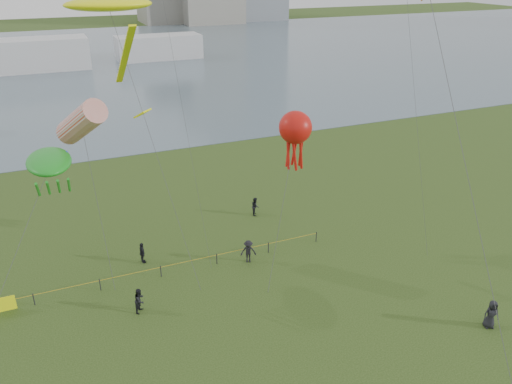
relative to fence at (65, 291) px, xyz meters
name	(u,v)px	position (x,y,z in m)	size (l,w,h in m)	color
lake	(93,62)	(10.72, 84.26, -0.53)	(400.00, 120.00, 0.08)	slate
pavilion_left	(29,55)	(-1.28, 79.26, 2.45)	(22.00, 8.00, 6.00)	silver
pavilion_right	(159,47)	(24.72, 82.26, 1.95)	(18.00, 7.00, 5.00)	silver
fence	(65,291)	(0.00, 0.00, 0.00)	(24.07, 0.07, 1.05)	black
spectator_a	(140,300)	(4.13, -3.16, 0.26)	(0.79, 0.61, 1.62)	black
spectator_b	(248,251)	(12.29, -0.59, 0.31)	(1.11, 0.64, 1.73)	black
spectator_c	(142,253)	(5.33, 2.23, 0.24)	(0.93, 0.39, 1.58)	black
spectator_d	(491,314)	(22.72, -12.53, 0.35)	(0.89, 0.58, 1.81)	black
spectator_g	(255,206)	(15.57, 5.99, 0.23)	(0.76, 0.59, 1.56)	black
kite_stingray	(109,6)	(5.18, 3.39, 16.61)	(5.57, 10.08, 17.65)	#3F3F42
kite_windsock	(81,123)	(2.64, 3.35, 9.80)	(4.14, 6.19, 12.19)	#3F3F42
kite_creature	(49,162)	(0.43, 0.92, 8.38)	(6.53, 6.22, 9.41)	#3F3F42
kite_octopus	(295,128)	(15.94, -0.12, 8.80)	(4.99, 5.48, 10.55)	#3F3F42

